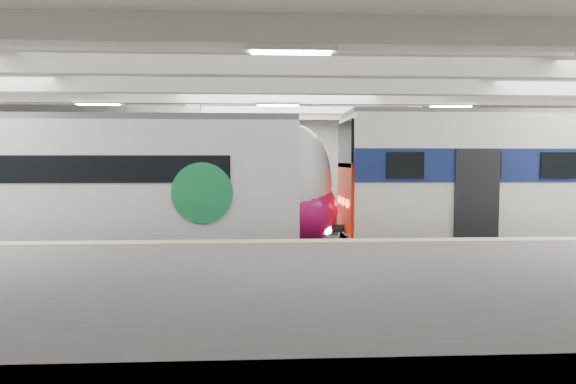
{
  "coord_description": "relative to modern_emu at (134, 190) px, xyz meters",
  "views": [
    {
      "loc": [
        -0.48,
        -14.5,
        3.0
      ],
      "look_at": [
        0.3,
        1.0,
        2.0
      ],
      "focal_mm": 30.0,
      "sensor_mm": 36.0,
      "label": 1
    }
  ],
  "objects": [
    {
      "name": "station_hall",
      "position": [
        4.37,
        -1.74,
        1.12
      ],
      "size": [
        36.0,
        24.0,
        5.75
      ],
      "color": "black",
      "rests_on": "ground"
    },
    {
      "name": "modern_emu",
      "position": [
        0.0,
        0.0,
        0.0
      ],
      "size": [
        13.34,
        2.76,
        4.33
      ],
      "color": "white",
      "rests_on": "ground"
    },
    {
      "name": "older_rer",
      "position": [
        13.12,
        0.0,
        0.23
      ],
      "size": [
        13.68,
        3.02,
        4.5
      ],
      "color": "white",
      "rests_on": "ground"
    },
    {
      "name": "far_train",
      "position": [
        -3.15,
        5.5,
        0.13
      ],
      "size": [
        13.77,
        3.35,
        4.38
      ],
      "rotation": [
        0.0,
        0.0,
        0.04
      ],
      "color": "white",
      "rests_on": "ground"
    }
  ]
}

